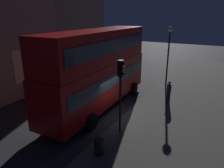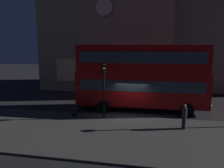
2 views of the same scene
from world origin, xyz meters
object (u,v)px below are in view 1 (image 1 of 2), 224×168
Objects in this scene: pedestrian at (169,91)px; litter_bin at (99,147)px; street_lamp at (169,45)px; double_decker_bus at (99,66)px; traffic_light_near_kerb at (121,82)px.

pedestrian is 8.07m from litter_bin.
street_lamp reaches higher than pedestrian.
street_lamp is at bearing 0.63° from litter_bin.
pedestrian is at bearing -8.73° from litter_bin.
double_decker_bus is at bearing -99.29° from pedestrian.
double_decker_bus is at bearing 31.95° from litter_bin.
traffic_light_near_kerb is 9.99m from street_lamp.
pedestrian is 2.05× the size of litter_bin.
double_decker_bus is at bearing 158.82° from street_lamp.
double_decker_bus reaches higher than pedestrian.
pedestrian is at bearing -54.95° from double_decker_bus.
double_decker_bus is 6.63× the size of pedestrian.
pedestrian is at bearing -162.53° from street_lamp.
street_lamp is (7.44, -2.88, 0.75)m from double_decker_bus.
street_lamp is 6.59× the size of litter_bin.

